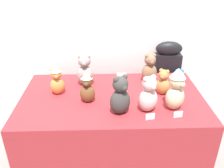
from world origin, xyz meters
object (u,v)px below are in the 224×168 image
Objects in this scene: teddy_bear_cream at (121,85)px; teddy_bear_mocha at (150,69)px; teddy_bear_charcoal at (120,96)px; teddy_bear_caramel at (163,83)px; party_cup_blue at (179,76)px; teddy_bear_blush at (149,95)px; teddy_bear_ash at (85,71)px; instrument_case at (165,86)px; display_table at (112,131)px; teddy_bear_sand at (176,90)px; teddy_bear_chestnut at (87,87)px; teddy_bear_ginger at (57,80)px.

teddy_bear_mocha is at bearing 38.54° from teddy_bear_cream.
teddy_bear_charcoal reaches higher than teddy_bear_caramel.
teddy_bear_caramel reaches higher than party_cup_blue.
teddy_bear_blush is 1.06× the size of teddy_bear_mocha.
instrument_case is at bearing 22.90° from teddy_bear_ash.
party_cup_blue is at bearing 10.20° from teddy_bear_charcoal.
display_table is 0.84m from party_cup_blue.
teddy_bear_charcoal is (-0.56, -0.84, 0.37)m from instrument_case.
teddy_bear_sand is 0.50m from teddy_bear_mocha.
teddy_bear_sand is (-0.13, -0.79, 0.39)m from instrument_case.
teddy_bear_chestnut is 0.68m from teddy_bear_mocha.
display_table is at bearing -43.44° from teddy_bear_ash.
teddy_bear_sand is 3.17× the size of party_cup_blue.
teddy_bear_ash reaches higher than teddy_bear_chestnut.
teddy_bear_mocha is at bearing 179.19° from party_cup_blue.
teddy_bear_blush is 1.27× the size of teddy_bear_caramel.
teddy_bear_chestnut is 1.25× the size of teddy_bear_cream.
display_table is 7.11× the size of teddy_bear_cream.
teddy_bear_chestnut is at bearing -82.52° from teddy_bear_ash.
teddy_bear_sand is at bearing -4.63° from teddy_bear_chestnut.
teddy_bear_blush is at bearing -39.78° from display_table.
teddy_bear_chestnut is 2.52× the size of party_cup_blue.
party_cup_blue is (0.66, 0.28, 0.43)m from display_table.
display_table is at bearing 112.79° from teddy_bear_blush.
teddy_bear_charcoal is at bearing -113.48° from teddy_bear_caramel.
teddy_bear_mocha is (0.10, 0.51, -0.01)m from teddy_bear_blush.
teddy_bear_ginger is at bearing -176.58° from teddy_bear_mocha.
teddy_bear_chestnut is at bearing 135.40° from teddy_bear_blush.
teddy_bear_charcoal is 1.05× the size of teddy_bear_blush.
display_table is 0.56m from teddy_bear_chestnut.
instrument_case is 0.96m from teddy_bear_blush.
teddy_bear_cream is 0.74× the size of teddy_bear_blush.
teddy_bear_charcoal is 1.12× the size of teddy_bear_mocha.
teddy_bear_mocha is at bearing 28.64° from teddy_bear_charcoal.
instrument_case is 3.46× the size of teddy_bear_ash.
instrument_case is 3.85× the size of teddy_bear_ginger.
teddy_bear_sand reaches higher than teddy_bear_ginger.
teddy_bear_caramel is (0.44, 0.03, 0.49)m from display_table.
party_cup_blue is (0.22, 0.25, -0.05)m from teddy_bear_caramel.
teddy_bear_sand is 1.16× the size of teddy_bear_blush.
teddy_bear_cream is at bearing 2.50° from display_table.
teddy_bear_blush is at bearing -92.79° from teddy_bear_caramel.
display_table is 0.62m from teddy_bear_ash.
teddy_bear_chestnut reaches higher than teddy_bear_caramel.
teddy_bear_ash is 0.88× the size of teddy_bear_sand.
display_table is at bearing 26.69° from teddy_bear_chestnut.
teddy_bear_ginger reaches higher than teddy_bear_cream.
party_cup_blue is at bearing 25.00° from teddy_bear_blush.
teddy_bear_ginger is at bearing 172.27° from display_table.
teddy_bear_ginger is 0.99× the size of teddy_bear_chestnut.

